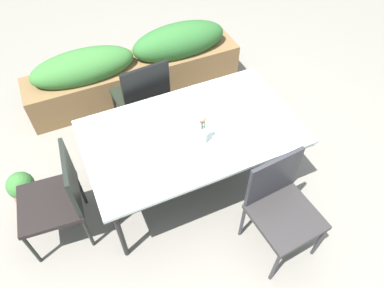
# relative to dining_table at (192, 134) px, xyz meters

# --- Properties ---
(ground_plane) EXTENTS (12.00, 12.00, 0.00)m
(ground_plane) POSITION_rel_dining_table_xyz_m (0.10, -0.06, -0.69)
(ground_plane) COLOR gray
(dining_table) EXTENTS (1.72, 1.01, 0.73)m
(dining_table) POSITION_rel_dining_table_xyz_m (0.00, 0.00, 0.00)
(dining_table) COLOR silver
(dining_table) RESTS_ON ground
(chair_near_right) EXTENTS (0.51, 0.51, 0.90)m
(chair_near_right) POSITION_rel_dining_table_xyz_m (0.38, -0.77, -0.17)
(chair_near_right) COLOR #302D2D
(chair_near_right) RESTS_ON ground
(chair_end_left) EXTENTS (0.51, 0.51, 0.88)m
(chair_end_left) POSITION_rel_dining_table_xyz_m (-1.13, -0.01, -0.19)
(chair_end_left) COLOR black
(chair_end_left) RESTS_ON ground
(chair_far_side) EXTENTS (0.51, 0.51, 0.96)m
(chair_far_side) POSITION_rel_dining_table_xyz_m (-0.17, 0.76, -0.15)
(chair_far_side) COLOR black
(chair_far_side) RESTS_ON ground
(flower_vase) EXTENTS (0.07, 0.06, 0.29)m
(flower_vase) POSITION_rel_dining_table_xyz_m (0.03, -0.14, 0.18)
(flower_vase) COLOR silver
(flower_vase) RESTS_ON dining_table
(planter_box) EXTENTS (2.42, 0.47, 0.75)m
(planter_box) POSITION_rel_dining_table_xyz_m (-0.03, 1.46, -0.34)
(planter_box) COLOR brown
(planter_box) RESTS_ON ground
(potted_plant) EXTENTS (0.23, 0.23, 0.47)m
(potted_plant) POSITION_rel_dining_table_xyz_m (-1.41, 0.34, -0.44)
(potted_plant) COLOR #9E6047
(potted_plant) RESTS_ON ground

